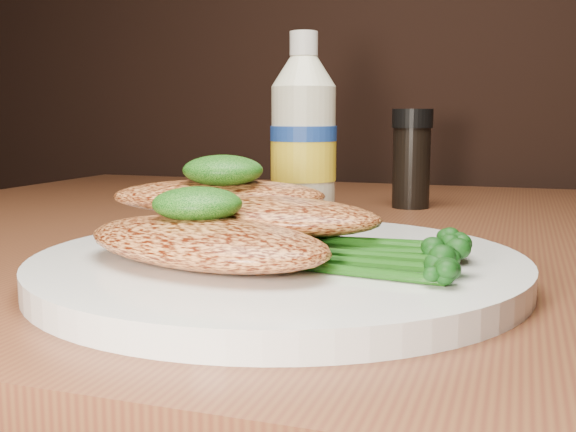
% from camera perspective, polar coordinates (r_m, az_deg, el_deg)
% --- Properties ---
extents(plate, '(0.30, 0.30, 0.02)m').
position_cam_1_polar(plate, '(0.43, -0.76, -4.21)').
color(plate, white).
rests_on(plate, dining_table).
extents(chicken_front, '(0.18, 0.13, 0.03)m').
position_cam_1_polar(chicken_front, '(0.40, -6.92, -2.13)').
color(chicken_front, '#DF8747').
rests_on(chicken_front, plate).
extents(chicken_mid, '(0.16, 0.10, 0.02)m').
position_cam_1_polar(chicken_mid, '(0.45, -1.83, 0.09)').
color(chicken_mid, '#DF8747').
rests_on(chicken_mid, plate).
extents(chicken_back, '(0.16, 0.12, 0.02)m').
position_cam_1_polar(chicken_back, '(0.49, -5.70, 1.64)').
color(chicken_back, '#DF8747').
rests_on(chicken_back, plate).
extents(pesto_front, '(0.06, 0.05, 0.02)m').
position_cam_1_polar(pesto_front, '(0.41, -7.49, 1.00)').
color(pesto_front, '#083509').
rests_on(pesto_front, chicken_front).
extents(pesto_back, '(0.06, 0.06, 0.02)m').
position_cam_1_polar(pesto_back, '(0.47, -5.40, 3.77)').
color(pesto_back, '#083509').
rests_on(pesto_back, chicken_back).
extents(broccolini_bundle, '(0.18, 0.16, 0.02)m').
position_cam_1_polar(broccolini_bundle, '(0.40, 5.55, -2.20)').
color(broccolini_bundle, '#184A10').
rests_on(broccolini_bundle, plate).
extents(mayo_bottle, '(0.07, 0.07, 0.18)m').
position_cam_1_polar(mayo_bottle, '(0.66, 1.29, 7.31)').
color(mayo_bottle, beige).
rests_on(mayo_bottle, dining_table).
extents(pepper_grinder, '(0.05, 0.05, 0.11)m').
position_cam_1_polar(pepper_grinder, '(0.76, 10.15, 4.67)').
color(pepper_grinder, black).
rests_on(pepper_grinder, dining_table).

